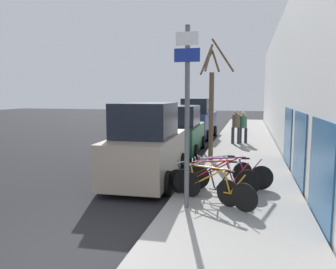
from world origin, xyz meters
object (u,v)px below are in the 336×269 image
(parked_car_0, at_px, (147,147))
(pedestrian_far, at_px, (243,125))
(bicycle_2, at_px, (217,180))
(bicycle_0, at_px, (216,188))
(signpost, at_px, (187,111))
(bicycle_3, at_px, (229,175))
(bicycle_4, at_px, (219,172))
(parked_car_2, at_px, (198,120))
(pedestrian_near, at_px, (236,124))
(parked_car_1, at_px, (180,132))
(bicycle_1, at_px, (202,184))
(street_tree, at_px, (211,103))

(parked_car_0, bearing_deg, pedestrian_far, 68.45)
(bicycle_2, distance_m, pedestrian_far, 9.26)
(bicycle_0, distance_m, bicycle_2, 0.74)
(signpost, bearing_deg, bicycle_3, 63.05)
(signpost, xyz_separation_m, bicycle_4, (0.53, 2.12, -1.81))
(parked_car_2, relative_size, pedestrian_near, 2.50)
(bicycle_4, relative_size, parked_car_0, 0.42)
(parked_car_1, distance_m, pedestrian_near, 3.46)
(bicycle_1, bearing_deg, pedestrian_far, 24.32)
(parked_car_2, bearing_deg, parked_car_1, -87.20)
(signpost, relative_size, bicycle_3, 1.74)
(parked_car_0, height_order, street_tree, street_tree)
(pedestrian_near, bearing_deg, bicycle_2, 80.30)
(bicycle_1, bearing_deg, pedestrian_near, 26.39)
(bicycle_4, distance_m, parked_car_2, 11.13)
(signpost, relative_size, pedestrian_near, 2.28)
(signpost, distance_m, parked_car_0, 3.24)
(bicycle_3, bearing_deg, pedestrian_near, -11.06)
(street_tree, bearing_deg, signpost, -89.01)
(signpost, bearing_deg, bicycle_4, 75.91)
(bicycle_2, height_order, parked_car_0, parked_car_0)
(bicycle_1, xyz_separation_m, bicycle_2, (0.32, 0.50, 0.01))
(bicycle_4, distance_m, street_tree, 3.96)
(signpost, bearing_deg, bicycle_2, 63.97)
(signpost, relative_size, bicycle_1, 2.10)
(bicycle_1, distance_m, bicycle_4, 1.49)
(street_tree, bearing_deg, parked_car_1, 128.04)
(bicycle_4, xyz_separation_m, pedestrian_near, (0.15, 8.02, 0.65))
(bicycle_4, bearing_deg, signpost, 139.34)
(signpost, bearing_deg, bicycle_1, 69.69)
(bicycle_0, bearing_deg, bicycle_4, 32.57)
(bicycle_4, bearing_deg, parked_car_1, -4.23)
(pedestrian_near, xyz_separation_m, street_tree, (-0.78, -4.58, 1.18))
(bicycle_0, bearing_deg, pedestrian_near, 29.64)
(parked_car_0, distance_m, pedestrian_far, 8.39)
(bicycle_2, distance_m, pedestrian_near, 9.01)
(signpost, bearing_deg, pedestrian_near, 86.17)
(bicycle_2, relative_size, parked_car_2, 0.50)
(bicycle_0, distance_m, bicycle_3, 1.27)
(bicycle_0, height_order, bicycle_2, bicycle_2)
(bicycle_0, xyz_separation_m, bicycle_2, (-0.04, 0.74, 0.01))
(bicycle_1, bearing_deg, bicycle_4, 17.86)
(bicycle_2, distance_m, bicycle_4, 0.96)
(pedestrian_near, xyz_separation_m, pedestrian_far, (0.36, 0.24, -0.06))
(parked_car_0, height_order, pedestrian_far, parked_car_0)
(parked_car_2, bearing_deg, bicycle_3, -74.31)
(signpost, relative_size, bicycle_2, 1.82)
(parked_car_2, bearing_deg, parked_car_0, -87.03)
(parked_car_0, xyz_separation_m, parked_car_2, (-0.05, 10.53, 0.02))
(signpost, relative_size, parked_car_2, 0.91)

